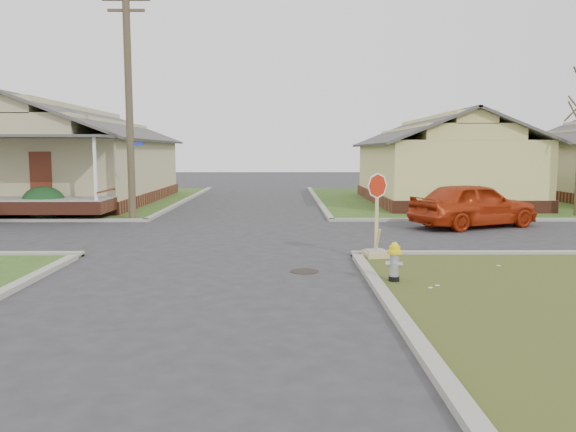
{
  "coord_description": "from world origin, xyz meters",
  "views": [
    {
      "loc": [
        1.71,
        -13.03,
        2.73
      ],
      "look_at": [
        1.84,
        1.0,
        1.1
      ],
      "focal_mm": 35.0,
      "sensor_mm": 36.0,
      "label": 1
    }
  ],
  "objects_px": {
    "fire_hydrant": "(394,260)",
    "utility_pole": "(129,100)",
    "red_sedan": "(473,205)",
    "stop_sign": "(376,239)"
  },
  "relations": [
    {
      "from": "red_sedan",
      "to": "stop_sign",
      "type": "bearing_deg",
      "value": 119.85
    },
    {
      "from": "stop_sign",
      "to": "red_sedan",
      "type": "xyz_separation_m",
      "value": [
        4.48,
        5.97,
        0.3
      ]
    },
    {
      "from": "utility_pole",
      "to": "red_sedan",
      "type": "height_order",
      "value": "utility_pole"
    },
    {
      "from": "fire_hydrant",
      "to": "stop_sign",
      "type": "relative_size",
      "value": 0.38
    },
    {
      "from": "utility_pole",
      "to": "fire_hydrant",
      "type": "xyz_separation_m",
      "value": [
        8.21,
        -10.57,
        -4.16
      ]
    },
    {
      "from": "utility_pole",
      "to": "fire_hydrant",
      "type": "height_order",
      "value": "utility_pole"
    },
    {
      "from": "stop_sign",
      "to": "red_sedan",
      "type": "height_order",
      "value": "stop_sign"
    },
    {
      "from": "stop_sign",
      "to": "fire_hydrant",
      "type": "bearing_deg",
      "value": -102.05
    },
    {
      "from": "fire_hydrant",
      "to": "red_sedan",
      "type": "height_order",
      "value": "red_sedan"
    },
    {
      "from": "fire_hydrant",
      "to": "utility_pole",
      "type": "bearing_deg",
      "value": 146.19
    }
  ]
}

